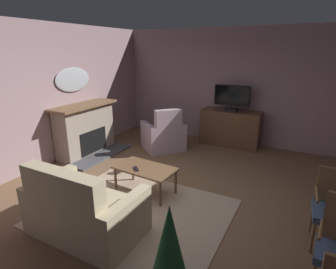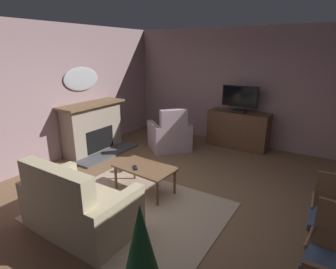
{
  "view_description": "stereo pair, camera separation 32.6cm",
  "coord_description": "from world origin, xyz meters",
  "px_view_note": "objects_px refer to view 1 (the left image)",
  "views": [
    {
      "loc": [
        1.82,
        -3.33,
        2.32
      ],
      "look_at": [
        -0.17,
        0.42,
        0.97
      ],
      "focal_mm": 28.82,
      "sensor_mm": 36.0,
      "label": 1
    },
    {
      "loc": [
        2.11,
        -3.17,
        2.32
      ],
      "look_at": [
        -0.17,
        0.42,
        0.97
      ],
      "focal_mm": 28.82,
      "sensor_mm": 36.0,
      "label": 2
    }
  ],
  "objects_px": {
    "tv_cabinet": "(230,129)",
    "coffee_table": "(145,170)",
    "tv_remote": "(136,169)",
    "wall_mirror_oval": "(73,80)",
    "television": "(232,97)",
    "sofa_floral": "(83,211)",
    "armchair_beside_cabinet": "(164,136)",
    "side_chair_tucked_against_wall": "(336,208)",
    "fireplace": "(86,130)",
    "cat": "(127,166)"
  },
  "relations": [
    {
      "from": "tv_cabinet",
      "to": "coffee_table",
      "type": "distance_m",
      "value": 3.06
    },
    {
      "from": "coffee_table",
      "to": "tv_remote",
      "type": "relative_size",
      "value": 6.17
    },
    {
      "from": "wall_mirror_oval",
      "to": "coffee_table",
      "type": "bearing_deg",
      "value": -20.62
    },
    {
      "from": "television",
      "to": "sofa_floral",
      "type": "bearing_deg",
      "value": -99.58
    },
    {
      "from": "wall_mirror_oval",
      "to": "tv_cabinet",
      "type": "bearing_deg",
      "value": 34.99
    },
    {
      "from": "tv_cabinet",
      "to": "coffee_table",
      "type": "height_order",
      "value": "tv_cabinet"
    },
    {
      "from": "coffee_table",
      "to": "television",
      "type": "bearing_deg",
      "value": 78.66
    },
    {
      "from": "tv_remote",
      "to": "coffee_table",
      "type": "bearing_deg",
      "value": 98.74
    },
    {
      "from": "tv_remote",
      "to": "sofa_floral",
      "type": "relative_size",
      "value": 0.12
    },
    {
      "from": "wall_mirror_oval",
      "to": "armchair_beside_cabinet",
      "type": "xyz_separation_m",
      "value": [
        1.69,
        1.05,
        -1.34
      ]
    },
    {
      "from": "coffee_table",
      "to": "sofa_floral",
      "type": "distance_m",
      "value": 1.29
    },
    {
      "from": "tv_cabinet",
      "to": "tv_remote",
      "type": "relative_size",
      "value": 8.43
    },
    {
      "from": "television",
      "to": "armchair_beside_cabinet",
      "type": "distance_m",
      "value": 1.86
    },
    {
      "from": "coffee_table",
      "to": "side_chair_tucked_against_wall",
      "type": "relative_size",
      "value": 1.11
    },
    {
      "from": "armchair_beside_cabinet",
      "to": "side_chair_tucked_against_wall",
      "type": "relative_size",
      "value": 1.26
    },
    {
      "from": "tv_remote",
      "to": "sofa_floral",
      "type": "distance_m",
      "value": 1.17
    },
    {
      "from": "wall_mirror_oval",
      "to": "sofa_floral",
      "type": "distance_m",
      "value": 3.43
    },
    {
      "from": "tv_cabinet",
      "to": "side_chair_tucked_against_wall",
      "type": "bearing_deg",
      "value": -54.9
    },
    {
      "from": "tv_cabinet",
      "to": "fireplace",
      "type": "bearing_deg",
      "value": -142.65
    },
    {
      "from": "wall_mirror_oval",
      "to": "tv_remote",
      "type": "relative_size",
      "value": 5.68
    },
    {
      "from": "television",
      "to": "cat",
      "type": "height_order",
      "value": "television"
    },
    {
      "from": "fireplace",
      "to": "tv_cabinet",
      "type": "xyz_separation_m",
      "value": [
        2.75,
        2.1,
        -0.13
      ]
    },
    {
      "from": "wall_mirror_oval",
      "to": "tv_remote",
      "type": "xyz_separation_m",
      "value": [
        2.32,
        -1.03,
        -1.21
      ]
    },
    {
      "from": "tv_cabinet",
      "to": "wall_mirror_oval",
      "type": "bearing_deg",
      "value": -145.01
    },
    {
      "from": "armchair_beside_cabinet",
      "to": "cat",
      "type": "bearing_deg",
      "value": -92.96
    },
    {
      "from": "coffee_table",
      "to": "armchair_beside_cabinet",
      "type": "relative_size",
      "value": 0.88
    },
    {
      "from": "wall_mirror_oval",
      "to": "armchair_beside_cabinet",
      "type": "relative_size",
      "value": 0.81
    },
    {
      "from": "wall_mirror_oval",
      "to": "coffee_table",
      "type": "relative_size",
      "value": 0.92
    },
    {
      "from": "coffee_table",
      "to": "cat",
      "type": "xyz_separation_m",
      "value": [
        -0.79,
        0.55,
        -0.3
      ]
    },
    {
      "from": "television",
      "to": "side_chair_tucked_against_wall",
      "type": "relative_size",
      "value": 0.89
    },
    {
      "from": "tv_remote",
      "to": "wall_mirror_oval",
      "type": "bearing_deg",
      "value": -160.23
    },
    {
      "from": "cat",
      "to": "sofa_floral",
      "type": "bearing_deg",
      "value": -70.14
    },
    {
      "from": "fireplace",
      "to": "wall_mirror_oval",
      "type": "relative_size",
      "value": 1.69
    },
    {
      "from": "coffee_table",
      "to": "sofa_floral",
      "type": "bearing_deg",
      "value": -95.47
    },
    {
      "from": "coffee_table",
      "to": "side_chair_tucked_against_wall",
      "type": "xyz_separation_m",
      "value": [
        2.7,
        0.0,
        0.11
      ]
    },
    {
      "from": "wall_mirror_oval",
      "to": "television",
      "type": "relative_size",
      "value": 1.14
    },
    {
      "from": "tv_cabinet",
      "to": "side_chair_tucked_against_wall",
      "type": "relative_size",
      "value": 1.51
    },
    {
      "from": "tv_cabinet",
      "to": "television",
      "type": "xyz_separation_m",
      "value": [
        -0.0,
        -0.05,
        0.8
      ]
    },
    {
      "from": "tv_cabinet",
      "to": "coffee_table",
      "type": "bearing_deg",
      "value": -101.14
    },
    {
      "from": "fireplace",
      "to": "armchair_beside_cabinet",
      "type": "distance_m",
      "value": 1.79
    },
    {
      "from": "tv_cabinet",
      "to": "coffee_table",
      "type": "relative_size",
      "value": 1.37
    },
    {
      "from": "fireplace",
      "to": "television",
      "type": "xyz_separation_m",
      "value": [
        2.75,
        2.04,
        0.67
      ]
    },
    {
      "from": "tv_remote",
      "to": "cat",
      "type": "bearing_deg",
      "value": 179.56
    },
    {
      "from": "fireplace",
      "to": "tv_remote",
      "type": "height_order",
      "value": "fireplace"
    },
    {
      "from": "tv_remote",
      "to": "side_chair_tucked_against_wall",
      "type": "xyz_separation_m",
      "value": [
        2.79,
        0.13,
        0.04
      ]
    },
    {
      "from": "cat",
      "to": "television",
      "type": "bearing_deg",
      "value": 60.07
    },
    {
      "from": "sofa_floral",
      "to": "side_chair_tucked_against_wall",
      "type": "xyz_separation_m",
      "value": [
        2.82,
        1.29,
        0.17
      ]
    },
    {
      "from": "wall_mirror_oval",
      "to": "tv_remote",
      "type": "distance_m",
      "value": 2.81
    },
    {
      "from": "tv_cabinet",
      "to": "sofa_floral",
      "type": "relative_size",
      "value": 0.99
    },
    {
      "from": "side_chair_tucked_against_wall",
      "to": "armchair_beside_cabinet",
      "type": "bearing_deg",
      "value": 150.3
    }
  ]
}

